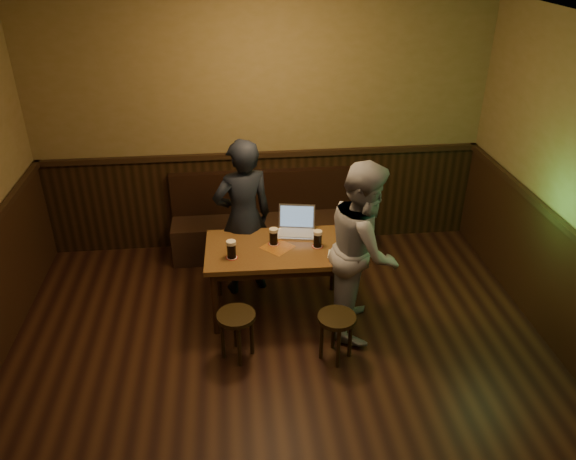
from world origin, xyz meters
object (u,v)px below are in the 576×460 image
at_px(stool_right, 337,325).
at_px(pint_left, 231,249).
at_px(pint_right, 318,239).
at_px(person_grey, 364,249).
at_px(bench, 269,227).
at_px(pub_table, 278,256).
at_px(pint_mid, 274,236).
at_px(person_suit, 243,218).
at_px(stool_left, 236,323).
at_px(laptop, 296,226).

relative_size(stool_right, pint_left, 2.58).
distance_m(pint_right, person_grey, 0.47).
height_order(pint_left, pint_right, pint_left).
height_order(bench, stool_right, bench).
relative_size(pint_right, person_grey, 0.10).
xyz_separation_m(pub_table, pint_right, (0.38, -0.03, 0.18)).
height_order(pint_left, person_grey, person_grey).
bearing_deg(person_grey, pint_left, 96.17).
xyz_separation_m(pint_mid, person_suit, (-0.27, 0.36, 0.02)).
bearing_deg(bench, pub_table, -90.00).
height_order(stool_right, pint_right, pint_right).
xyz_separation_m(bench, stool_right, (0.44, -1.92, 0.05)).
distance_m(bench, stool_left, 1.86).
distance_m(pint_mid, person_suit, 0.45).
distance_m(bench, person_grey, 1.73).
xyz_separation_m(pint_left, pint_mid, (0.40, 0.20, -0.00)).
xyz_separation_m(pint_right, person_suit, (-0.68, 0.45, 0.02)).
xyz_separation_m(stool_left, person_grey, (1.18, 0.34, 0.47)).
height_order(pint_mid, laptop, laptop).
bearing_deg(person_suit, pint_right, 129.20).
distance_m(pint_left, pint_right, 0.82).
height_order(stool_left, pint_right, pint_right).
relative_size(pint_left, person_grey, 0.10).
xyz_separation_m(pint_mid, laptop, (0.24, 0.22, -0.02)).
bearing_deg(stool_left, pint_left, 91.36).
bearing_deg(person_grey, bench, 41.03).
relative_size(pub_table, stool_right, 3.03).
relative_size(pub_table, person_suit, 0.83).
height_order(bench, pint_left, bench).
height_order(bench, pint_mid, bench).
distance_m(stool_right, pint_right, 0.86).
height_order(bench, laptop, laptop).
bearing_deg(person_suit, stool_right, 105.12).
bearing_deg(pint_left, stool_left, -88.64).
bearing_deg(pint_right, bench, 107.48).
bearing_deg(person_suit, pint_mid, 109.73).
bearing_deg(pint_right, person_suit, 146.33).
bearing_deg(laptop, pub_table, -116.71).
relative_size(pub_table, stool_left, 3.00).
xyz_separation_m(bench, laptop, (0.21, -0.89, 0.48)).
height_order(pint_right, person_grey, person_grey).
distance_m(pub_table, laptop, 0.39).
height_order(pub_table, pint_mid, pint_mid).
bearing_deg(pub_table, stool_left, -121.93).
distance_m(pint_left, person_suit, 0.58).
xyz_separation_m(pint_left, person_suit, (0.13, 0.57, 0.02)).
bearing_deg(pub_table, laptop, 54.35).
xyz_separation_m(stool_right, pint_mid, (-0.47, 0.82, 0.45)).
relative_size(pub_table, pint_mid, 8.19).
bearing_deg(laptop, stool_left, -114.17).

